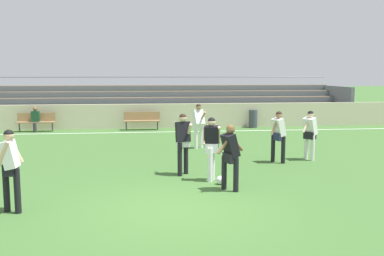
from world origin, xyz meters
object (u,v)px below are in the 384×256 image
at_px(trash_bin, 253,119).
at_px(player_white_deep_cover, 310,131).
at_px(player_white_on_ball, 278,132).
at_px(bleacher_stand, 154,103).
at_px(player_dark_trailing_run, 211,143).
at_px(player_white_dropping_back, 199,122).
at_px(bench_far_left, 36,120).
at_px(player_dark_wide_right, 183,138).
at_px(player_white_challenging, 10,163).
at_px(soccer_ball, 220,180).
at_px(spectator_seated, 35,117).
at_px(player_dark_pressing_high, 230,152).
at_px(bench_near_wall_gap, 142,119).

height_order(trash_bin, player_white_deep_cover, player_white_deep_cover).
xyz_separation_m(trash_bin, player_white_on_ball, (-1.45, -8.72, 0.51)).
height_order(bleacher_stand, player_dark_trailing_run, bleacher_stand).
bearing_deg(player_white_deep_cover, player_white_dropping_back, 141.87).
distance_m(bench_far_left, player_dark_wide_right, 11.67).
bearing_deg(player_white_dropping_back, player_dark_wide_right, -103.13).
xyz_separation_m(bleacher_stand, trash_bin, (5.06, -3.52, -0.64)).
xyz_separation_m(player_white_dropping_back, player_white_challenging, (-4.76, -7.08, 0.02)).
xyz_separation_m(player_white_on_ball, player_dark_wide_right, (-3.16, -1.31, 0.06)).
bearing_deg(soccer_ball, bench_far_left, 123.14).
bearing_deg(player_white_on_ball, soccer_ball, -133.21).
height_order(trash_bin, player_white_challenging, player_white_challenging).
xyz_separation_m(spectator_seated, soccer_ball, (7.15, -10.84, -0.59)).
relative_size(player_dark_trailing_run, player_white_challenging, 0.98).
height_order(bleacher_stand, player_white_deep_cover, bleacher_stand).
bearing_deg(player_white_on_ball, player_dark_pressing_high, -125.56).
height_order(player_dark_pressing_high, player_white_deep_cover, player_white_deep_cover).
bearing_deg(bench_near_wall_gap, bleacher_stand, 79.27).
bearing_deg(bench_far_left, bench_near_wall_gap, 0.00).
bearing_deg(soccer_ball, bleacher_stand, 95.09).
xyz_separation_m(bench_near_wall_gap, player_white_challenging, (-2.62, -12.67, 0.48)).
xyz_separation_m(bench_far_left, player_dark_wide_right, (6.29, -9.82, 0.49)).
distance_m(player_white_deep_cover, player_white_challenging, 9.24).
xyz_separation_m(player_dark_trailing_run, player_white_dropping_back, (0.30, 4.96, -0.00)).
height_order(player_white_on_ball, player_white_challenging, player_white_challenging).
bearing_deg(trash_bin, soccer_ball, -108.56).
bearing_deg(player_white_dropping_back, player_white_challenging, -123.89).
relative_size(player_dark_trailing_run, player_dark_wide_right, 0.98).
relative_size(bleacher_stand, player_white_deep_cover, 13.96).
relative_size(player_white_deep_cover, soccer_ball, 7.38).
distance_m(trash_bin, player_white_dropping_back, 6.86).
xyz_separation_m(bleacher_stand, player_white_deep_cover, (4.76, -11.94, -0.14)).
bearing_deg(player_dark_trailing_run, trash_bin, 69.97).
relative_size(bleacher_stand, player_dark_trailing_run, 13.42).
height_order(trash_bin, spectator_seated, spectator_seated).
relative_size(bench_far_left, player_white_challenging, 1.05).
relative_size(player_dark_trailing_run, soccer_ball, 7.67).
height_order(bench_far_left, player_white_on_ball, player_white_on_ball).
relative_size(bench_far_left, player_dark_wide_right, 1.04).
height_order(spectator_seated, player_dark_wide_right, player_dark_wide_right).
height_order(bench_far_left, spectator_seated, spectator_seated).
bearing_deg(bench_near_wall_gap, player_white_deep_cover, -56.29).
relative_size(player_dark_pressing_high, player_dark_wide_right, 0.94).
height_order(player_white_deep_cover, player_white_challenging, player_white_challenging).
xyz_separation_m(bleacher_stand, player_dark_trailing_run, (1.14, -14.28, -0.10)).
xyz_separation_m(player_dark_pressing_high, player_dark_trailing_run, (-0.30, 1.00, 0.05)).
bearing_deg(bleacher_stand, soccer_ball, -84.91).
bearing_deg(player_white_dropping_back, bleacher_stand, 98.75).
height_order(spectator_seated, player_white_deep_cover, player_white_deep_cover).
height_order(player_dark_trailing_run, player_white_dropping_back, player_dark_trailing_run).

